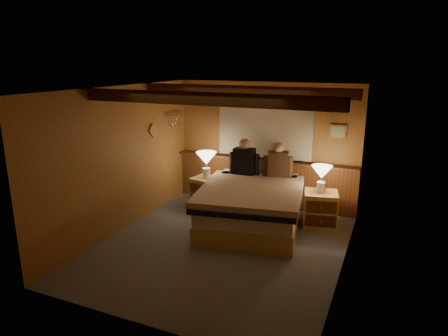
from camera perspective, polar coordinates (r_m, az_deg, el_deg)
The scene contains 19 objects.
floor at distance 6.32m, azimuth -0.30°, elevation -11.02°, with size 4.20×4.20×0.00m, color #545B64.
ceiling at distance 5.69m, azimuth -0.33°, elevation 11.26°, with size 4.20×4.20×0.00m, color tan.
wall_back at distance 7.80m, azimuth 5.94°, elevation 3.32°, with size 3.60×3.60×0.00m, color #B98642.
wall_left at distance 6.79m, azimuth -14.34°, elevation 1.17°, with size 4.20×4.20×0.00m, color #B98642.
wall_right at distance 5.45m, azimuth 17.31°, elevation -2.48°, with size 4.20×4.20×0.00m, color #B98642.
wall_front at distance 4.16m, azimuth -12.19°, elevation -7.59°, with size 3.60×3.60×0.00m, color #B98642.
wainscot at distance 7.92m, azimuth 5.66°, elevation -1.83°, with size 3.60×0.23×0.94m.
curtain_window at distance 7.68m, azimuth 5.84°, elevation 5.57°, with size 2.18×0.09×1.11m.
ceiling_beams at distance 5.83m, azimuth 0.28°, elevation 10.47°, with size 3.60×1.65×0.16m.
coat_rail at distance 7.94m, azimuth -7.14°, elevation 6.92°, with size 0.05×0.55×0.24m.
framed_print at distance 7.43m, azimuth 15.96°, elevation 4.98°, with size 0.30×0.04×0.25m.
bed at distance 6.88m, azimuth 3.98°, elevation -5.38°, with size 1.96×2.38×0.73m.
nightstand_left at distance 7.83m, azimuth -2.43°, elevation -3.46°, with size 0.61×0.57×0.58m.
nightstand_right at distance 7.10m, azimuth 13.61°, elevation -5.74°, with size 0.65×0.60×0.61m.
lamp_left at distance 7.64m, azimuth -2.54°, elevation 1.17°, with size 0.39×0.39×0.51m.
lamp_right at distance 6.94m, azimuth 13.78°, elevation -0.80°, with size 0.35×0.35×0.46m.
person_left at distance 7.43m, azimuth 2.92°, elevation 1.23°, with size 0.58×0.26×0.70m.
person_right at distance 7.35m, azimuth 7.71°, elevation 0.81°, with size 0.53×0.30×0.66m.
duffel_bag at distance 7.78m, azimuth -1.68°, elevation -4.76°, with size 0.45×0.27×0.32m.
Camera 1 is at (2.29, -5.19, 2.78)m, focal length 32.00 mm.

